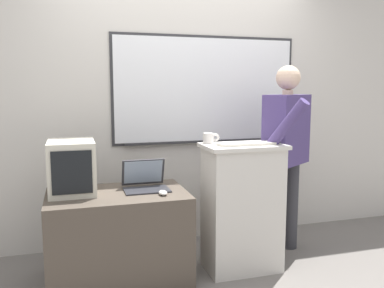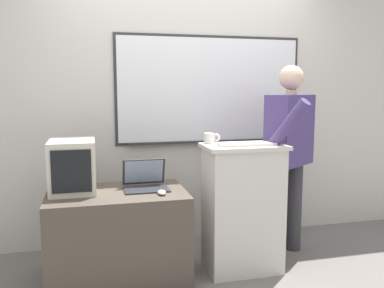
% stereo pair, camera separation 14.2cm
% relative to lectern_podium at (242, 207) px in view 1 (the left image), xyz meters
% --- Properties ---
extents(back_wall, '(6.40, 0.17, 2.90)m').
position_rel_lectern_podium_xyz_m(back_wall, '(-0.28, 0.85, 0.94)').
color(back_wall, beige).
rests_on(back_wall, ground_plane).
extents(lectern_podium, '(0.63, 0.41, 1.02)m').
position_rel_lectern_podium_xyz_m(lectern_podium, '(0.00, 0.00, 0.00)').
color(lectern_podium, beige).
rests_on(lectern_podium, ground_plane).
extents(side_desk, '(1.02, 0.66, 0.68)m').
position_rel_lectern_podium_xyz_m(side_desk, '(-0.97, 0.07, -0.17)').
color(side_desk, '#4C4238').
rests_on(side_desk, ground_plane).
extents(person_presenter, '(0.63, 0.74, 1.64)m').
position_rel_lectern_podium_xyz_m(person_presenter, '(0.49, 0.19, 0.45)').
color(person_presenter, '#333338').
rests_on(person_presenter, ground_plane).
extents(laptop, '(0.34, 0.30, 0.22)m').
position_rel_lectern_podium_xyz_m(laptop, '(-0.75, 0.15, 0.24)').
color(laptop, '#28282D').
rests_on(laptop, side_desk).
extents(wireless_keyboard, '(0.45, 0.13, 0.02)m').
position_rel_lectern_podium_xyz_m(wireless_keyboard, '(0.00, -0.05, 0.52)').
color(wireless_keyboard, beige).
rests_on(wireless_keyboard, lectern_podium).
extents(computer_mouse_by_laptop, '(0.06, 0.10, 0.03)m').
position_rel_lectern_podium_xyz_m(computer_mouse_by_laptop, '(-0.66, -0.09, 0.19)').
color(computer_mouse_by_laptop, silver).
rests_on(computer_mouse_by_laptop, side_desk).
extents(computer_mouse_by_keyboard, '(0.06, 0.10, 0.03)m').
position_rel_lectern_podium_xyz_m(computer_mouse_by_keyboard, '(0.26, -0.04, 0.52)').
color(computer_mouse_by_keyboard, black).
rests_on(computer_mouse_by_keyboard, lectern_podium).
extents(crt_monitor, '(0.33, 0.43, 0.39)m').
position_rel_lectern_podium_xyz_m(crt_monitor, '(-1.29, 0.17, 0.37)').
color(crt_monitor, beige).
rests_on(crt_monitor, side_desk).
extents(coffee_mug, '(0.14, 0.08, 0.08)m').
position_rel_lectern_podium_xyz_m(coffee_mug, '(-0.24, 0.13, 0.55)').
color(coffee_mug, silver).
rests_on(coffee_mug, lectern_podium).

